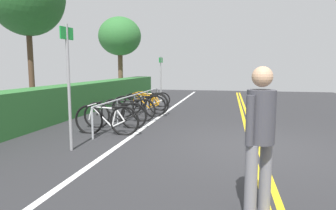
{
  "coord_description": "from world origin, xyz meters",
  "views": [
    {
      "loc": [
        -6.42,
        0.56,
        1.7
      ],
      "look_at": [
        1.57,
        2.23,
        0.65
      ],
      "focal_mm": 31.67,
      "sensor_mm": 36.0,
      "label": 1
    }
  ],
  "objects_px": {
    "bicycle_3": "(139,106)",
    "pedestrian": "(260,131)",
    "bicycle_2": "(128,110)",
    "bike_rack": "(134,100)",
    "tree_far_right": "(120,37)",
    "sign_post_far": "(161,75)",
    "bicycle_6": "(151,100)",
    "bicycle_1": "(115,115)",
    "sign_post_near": "(68,77)",
    "bicycle_0": "(107,120)",
    "bicycle_4": "(146,104)",
    "bicycle_5": "(148,101)"
  },
  "relations": [
    {
      "from": "bicycle_4",
      "to": "bicycle_5",
      "type": "distance_m",
      "value": 1.02
    },
    {
      "from": "bicycle_2",
      "to": "bike_rack",
      "type": "bearing_deg",
      "value": 4.88
    },
    {
      "from": "sign_post_far",
      "to": "pedestrian",
      "type": "bearing_deg",
      "value": -160.97
    },
    {
      "from": "bicycle_3",
      "to": "bicycle_6",
      "type": "relative_size",
      "value": 1.1
    },
    {
      "from": "sign_post_near",
      "to": "sign_post_far",
      "type": "distance_m",
      "value": 8.28
    },
    {
      "from": "bicycle_2",
      "to": "bicycle_6",
      "type": "relative_size",
      "value": 1.03
    },
    {
      "from": "bicycle_5",
      "to": "sign_post_near",
      "type": "relative_size",
      "value": 0.67
    },
    {
      "from": "bicycle_2",
      "to": "bicycle_3",
      "type": "relative_size",
      "value": 0.93
    },
    {
      "from": "bicycle_3",
      "to": "bicycle_5",
      "type": "xyz_separation_m",
      "value": [
        1.79,
        0.18,
        -0.02
      ]
    },
    {
      "from": "bicycle_1",
      "to": "pedestrian",
      "type": "distance_m",
      "value": 5.56
    },
    {
      "from": "bicycle_5",
      "to": "tree_far_right",
      "type": "bearing_deg",
      "value": 31.09
    },
    {
      "from": "bicycle_3",
      "to": "pedestrian",
      "type": "height_order",
      "value": "pedestrian"
    },
    {
      "from": "bicycle_0",
      "to": "pedestrian",
      "type": "relative_size",
      "value": 1.01
    },
    {
      "from": "bike_rack",
      "to": "bicycle_4",
      "type": "xyz_separation_m",
      "value": [
        0.85,
        -0.15,
        -0.23
      ]
    },
    {
      "from": "pedestrian",
      "to": "tree_far_right",
      "type": "relative_size",
      "value": 0.37
    },
    {
      "from": "pedestrian",
      "to": "tree_far_right",
      "type": "distance_m",
      "value": 14.95
    },
    {
      "from": "bicycle_1",
      "to": "sign_post_near",
      "type": "distance_m",
      "value": 2.57
    },
    {
      "from": "bike_rack",
      "to": "sign_post_far",
      "type": "relative_size",
      "value": 2.9
    },
    {
      "from": "bicycle_0",
      "to": "sign_post_near",
      "type": "bearing_deg",
      "value": 175.13
    },
    {
      "from": "bicycle_6",
      "to": "sign_post_near",
      "type": "xyz_separation_m",
      "value": [
        -6.75,
        -0.11,
        1.19
      ]
    },
    {
      "from": "bicycle_5",
      "to": "bicycle_6",
      "type": "relative_size",
      "value": 1.07
    },
    {
      "from": "bike_rack",
      "to": "bicycle_3",
      "type": "height_order",
      "value": "bike_rack"
    },
    {
      "from": "bicycle_0",
      "to": "bicycle_4",
      "type": "relative_size",
      "value": 0.97
    },
    {
      "from": "sign_post_near",
      "to": "bicycle_0",
      "type": "bearing_deg",
      "value": -4.87
    },
    {
      "from": "bicycle_0",
      "to": "bicycle_3",
      "type": "relative_size",
      "value": 0.98
    },
    {
      "from": "bicycle_1",
      "to": "bicycle_3",
      "type": "distance_m",
      "value": 1.89
    },
    {
      "from": "pedestrian",
      "to": "sign_post_far",
      "type": "bearing_deg",
      "value": 19.03
    },
    {
      "from": "bicycle_3",
      "to": "sign_post_near",
      "type": "xyz_separation_m",
      "value": [
        -4.19,
        0.16,
        1.14
      ]
    },
    {
      "from": "bicycle_6",
      "to": "tree_far_right",
      "type": "bearing_deg",
      "value": 34.53
    },
    {
      "from": "bicycle_3",
      "to": "bicycle_5",
      "type": "bearing_deg",
      "value": 5.8
    },
    {
      "from": "bicycle_2",
      "to": "bicycle_6",
      "type": "xyz_separation_m",
      "value": [
        3.45,
        0.19,
        -0.04
      ]
    },
    {
      "from": "bicycle_2",
      "to": "pedestrian",
      "type": "relative_size",
      "value": 0.96
    },
    {
      "from": "pedestrian",
      "to": "sign_post_near",
      "type": "relative_size",
      "value": 0.67
    },
    {
      "from": "bike_rack",
      "to": "bicycle_4",
      "type": "bearing_deg",
      "value": -9.97
    },
    {
      "from": "bicycle_3",
      "to": "sign_post_far",
      "type": "distance_m",
      "value": 4.21
    },
    {
      "from": "bicycle_4",
      "to": "bicycle_5",
      "type": "xyz_separation_m",
      "value": [
        1.01,
        0.18,
        -0.02
      ]
    },
    {
      "from": "bicycle_0",
      "to": "bicycle_2",
      "type": "distance_m",
      "value": 1.8
    },
    {
      "from": "bicycle_5",
      "to": "sign_post_far",
      "type": "height_order",
      "value": "sign_post_far"
    },
    {
      "from": "bicycle_1",
      "to": "pedestrian",
      "type": "xyz_separation_m",
      "value": [
        -4.3,
        -3.47,
        0.62
      ]
    },
    {
      "from": "bicycle_0",
      "to": "bicycle_6",
      "type": "bearing_deg",
      "value": 2.59
    },
    {
      "from": "bicycle_0",
      "to": "pedestrian",
      "type": "distance_m",
      "value": 4.91
    },
    {
      "from": "bicycle_0",
      "to": "tree_far_right",
      "type": "relative_size",
      "value": 0.38
    },
    {
      "from": "bike_rack",
      "to": "bicycle_6",
      "type": "xyz_separation_m",
      "value": [
        2.62,
        0.12,
        -0.28
      ]
    },
    {
      "from": "bicycle_0",
      "to": "pedestrian",
      "type": "height_order",
      "value": "pedestrian"
    },
    {
      "from": "bike_rack",
      "to": "bicycle_6",
      "type": "relative_size",
      "value": 4.0
    },
    {
      "from": "bicycle_3",
      "to": "sign_post_far",
      "type": "height_order",
      "value": "sign_post_far"
    },
    {
      "from": "bicycle_1",
      "to": "sign_post_near",
      "type": "bearing_deg",
      "value": 179.0
    },
    {
      "from": "bicycle_1",
      "to": "pedestrian",
      "type": "height_order",
      "value": "pedestrian"
    },
    {
      "from": "bicycle_2",
      "to": "sign_post_far",
      "type": "relative_size",
      "value": 0.75
    },
    {
      "from": "bicycle_0",
      "to": "sign_post_near",
      "type": "relative_size",
      "value": 0.68
    }
  ]
}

